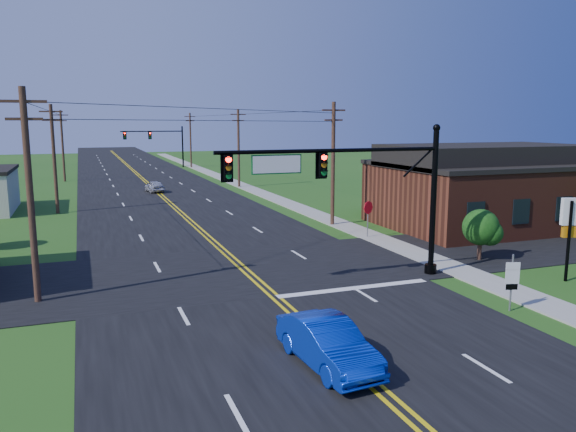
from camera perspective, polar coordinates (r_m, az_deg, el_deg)
name	(u,v)px	position (r m, az deg, el deg)	size (l,w,h in m)	color
ground	(341,362)	(18.60, 5.45, -14.59)	(260.00, 260.00, 0.00)	#214D16
road_main	(152,189)	(66.11, -13.68, 2.73)	(16.00, 220.00, 0.04)	black
road_cross	(241,270)	(29.25, -4.82, -5.47)	(70.00, 10.00, 0.04)	black
sidewalk	(266,195)	(58.58, -2.25, 2.16)	(2.00, 160.00, 0.08)	gray
signal_mast_main	(353,184)	(26.23, 6.60, 3.28)	(11.30, 0.60, 7.48)	black
signal_mast_far	(156,140)	(96.04, -13.26, 7.51)	(10.98, 0.60, 7.48)	black
brick_building	(482,194)	(43.44, 19.14, 2.11)	(14.20, 11.20, 4.70)	#5B281A
utility_pole_left_a	(30,192)	(25.50, -24.75, 2.21)	(1.80, 0.28, 9.00)	#362318
utility_pole_left_b	(54,157)	(50.37, -22.67, 5.57)	(1.80, 0.28, 9.00)	#362318
utility_pole_left_c	(63,144)	(77.33, -21.93, 6.76)	(1.80, 0.28, 9.00)	#362318
utility_pole_right_a	(333,162)	(41.15, 4.60, 5.54)	(1.80, 0.28, 9.00)	#362318
utility_pole_right_b	(239,147)	(65.62, -5.04, 7.03)	(1.80, 0.28, 9.00)	#362318
utility_pole_right_c	(191,139)	(94.88, -9.87, 7.70)	(1.80, 0.28, 9.00)	#362318
tree_right_back	(380,182)	(47.72, 9.32, 3.44)	(3.00, 3.00, 4.10)	#362318
shrub_corner	(481,227)	(32.62, 18.99, -1.10)	(2.00, 2.00, 2.86)	#362318
blue_car	(328,344)	(17.98, 4.05, -12.87)	(1.57, 4.50, 1.48)	#082BB4
distant_car	(155,187)	(62.62, -13.41, 2.93)	(1.47, 3.66, 1.25)	#BBBABF
route_sign	(512,278)	(24.42, 21.81, -5.90)	(0.58, 0.19, 2.36)	slate
stop_sign	(368,211)	(37.13, 8.14, 0.47)	(0.83, 0.37, 2.47)	slate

